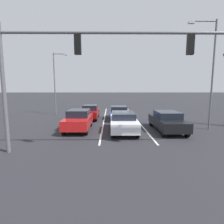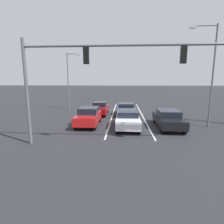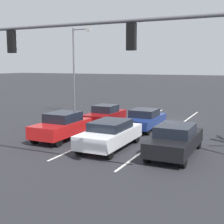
{
  "view_description": "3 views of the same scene",
  "coord_description": "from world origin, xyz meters",
  "px_view_note": "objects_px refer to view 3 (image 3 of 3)",
  "views": [
    {
      "loc": [
        1.08,
        22.52,
        3.32
      ],
      "look_at": [
        0.96,
        10.15,
        1.64
      ],
      "focal_mm": 28.0,
      "sensor_mm": 36.0,
      "label": 1
    },
    {
      "loc": [
        0.48,
        24.06,
        4.01
      ],
      "look_at": [
        1.47,
        9.05,
        1.3
      ],
      "focal_mm": 28.0,
      "sensor_mm": 36.0,
      "label": 2
    },
    {
      "loc": [
        -7.04,
        24.07,
        4.44
      ],
      "look_at": [
        1.1,
        7.04,
        1.6
      ],
      "focal_mm": 50.0,
      "sensor_mm": 36.0,
      "label": 3
    }
  ],
  "objects_px": {
    "car_red_rightlane_front": "(62,126)",
    "car_black_leftlane_front": "(175,140)",
    "traffic_signal_gantry": "(17,57)",
    "car_maroon_rightlane_second": "(105,115)",
    "street_lamp_right_shoulder": "(76,65)",
    "car_navy_midlane_second": "(144,119)",
    "car_white_midlane_front": "(110,134)"
  },
  "relations": [
    {
      "from": "car_red_rightlane_front",
      "to": "car_black_leftlane_front",
      "type": "bearing_deg",
      "value": 177.24
    },
    {
      "from": "car_red_rightlane_front",
      "to": "traffic_signal_gantry",
      "type": "distance_m",
      "value": 6.41
    },
    {
      "from": "car_maroon_rightlane_second",
      "to": "street_lamp_right_shoulder",
      "type": "height_order",
      "value": "street_lamp_right_shoulder"
    },
    {
      "from": "traffic_signal_gantry",
      "to": "car_navy_midlane_second",
      "type": "bearing_deg",
      "value": -102.83
    },
    {
      "from": "car_red_rightlane_front",
      "to": "traffic_signal_gantry",
      "type": "xyz_separation_m",
      "value": [
        -1.19,
        4.89,
        3.96
      ]
    },
    {
      "from": "car_white_midlane_front",
      "to": "car_navy_midlane_second",
      "type": "distance_m",
      "value": 5.61
    },
    {
      "from": "traffic_signal_gantry",
      "to": "car_red_rightlane_front",
      "type": "bearing_deg",
      "value": -76.35
    },
    {
      "from": "car_navy_midlane_second",
      "to": "car_maroon_rightlane_second",
      "type": "bearing_deg",
      "value": -0.99
    },
    {
      "from": "car_white_midlane_front",
      "to": "car_black_leftlane_front",
      "type": "distance_m",
      "value": 3.48
    },
    {
      "from": "traffic_signal_gantry",
      "to": "street_lamp_right_shoulder",
      "type": "height_order",
      "value": "street_lamp_right_shoulder"
    },
    {
      "from": "car_navy_midlane_second",
      "to": "street_lamp_right_shoulder",
      "type": "xyz_separation_m",
      "value": [
        7.67,
        -3.38,
        3.69
      ]
    },
    {
      "from": "car_red_rightlane_front",
      "to": "traffic_signal_gantry",
      "type": "relative_size",
      "value": 0.33
    },
    {
      "from": "car_maroon_rightlane_second",
      "to": "traffic_signal_gantry",
      "type": "xyz_separation_m",
      "value": [
        -0.83,
        9.97,
        4.03
      ]
    },
    {
      "from": "street_lamp_right_shoulder",
      "to": "car_red_rightlane_front",
      "type": "bearing_deg",
      "value": 116.68
    },
    {
      "from": "car_navy_midlane_second",
      "to": "car_white_midlane_front",
      "type": "bearing_deg",
      "value": 90.73
    },
    {
      "from": "car_white_midlane_front",
      "to": "car_navy_midlane_second",
      "type": "bearing_deg",
      "value": -89.27
    },
    {
      "from": "car_white_midlane_front",
      "to": "car_navy_midlane_second",
      "type": "height_order",
      "value": "car_white_midlane_front"
    },
    {
      "from": "car_maroon_rightlane_second",
      "to": "car_black_leftlane_front",
      "type": "bearing_deg",
      "value": 140.79
    },
    {
      "from": "car_maroon_rightlane_second",
      "to": "traffic_signal_gantry",
      "type": "distance_m",
      "value": 10.78
    },
    {
      "from": "car_white_midlane_front",
      "to": "car_maroon_rightlane_second",
      "type": "xyz_separation_m",
      "value": [
        3.16,
        -5.66,
        -0.03
      ]
    },
    {
      "from": "car_maroon_rightlane_second",
      "to": "traffic_signal_gantry",
      "type": "bearing_deg",
      "value": 94.77
    },
    {
      "from": "car_black_leftlane_front",
      "to": "car_navy_midlane_second",
      "type": "relative_size",
      "value": 1.06
    },
    {
      "from": "car_black_leftlane_front",
      "to": "car_navy_midlane_second",
      "type": "bearing_deg",
      "value": -56.52
    },
    {
      "from": "car_red_rightlane_front",
      "to": "car_navy_midlane_second",
      "type": "bearing_deg",
      "value": -124.46
    },
    {
      "from": "car_red_rightlane_front",
      "to": "car_navy_midlane_second",
      "type": "xyz_separation_m",
      "value": [
        -3.45,
        -5.02,
        -0.11
      ]
    },
    {
      "from": "street_lamp_right_shoulder",
      "to": "traffic_signal_gantry",
      "type": "bearing_deg",
      "value": 112.14
    },
    {
      "from": "traffic_signal_gantry",
      "to": "street_lamp_right_shoulder",
      "type": "bearing_deg",
      "value": -67.86
    },
    {
      "from": "street_lamp_right_shoulder",
      "to": "car_maroon_rightlane_second",
      "type": "bearing_deg",
      "value": 143.98
    },
    {
      "from": "car_black_leftlane_front",
      "to": "traffic_signal_gantry",
      "type": "height_order",
      "value": "traffic_signal_gantry"
    },
    {
      "from": "traffic_signal_gantry",
      "to": "street_lamp_right_shoulder",
      "type": "distance_m",
      "value": 14.36
    },
    {
      "from": "car_white_midlane_front",
      "to": "car_black_leftlane_front",
      "type": "relative_size",
      "value": 1.0
    },
    {
      "from": "car_white_midlane_front",
      "to": "street_lamp_right_shoulder",
      "type": "relative_size",
      "value": 0.61
    }
  ]
}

